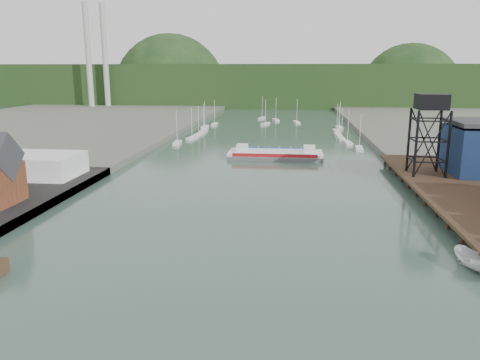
# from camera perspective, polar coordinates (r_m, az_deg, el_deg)

# --- Properties ---
(ground) EXTENTS (600.00, 600.00, 0.00)m
(ground) POSITION_cam_1_polar(r_m,az_deg,el_deg) (44.87, -4.94, -17.20)
(ground) COLOR #304A44
(ground) RESTS_ON ground
(east_pier) EXTENTS (14.00, 70.00, 2.45)m
(east_pier) POSITION_cam_1_polar(r_m,az_deg,el_deg) (90.27, 24.93, -1.31)
(east_pier) COLOR black
(east_pier) RESTS_ON ground
(white_shed) EXTENTS (18.00, 12.00, 4.50)m
(white_shed) POSITION_cam_1_polar(r_m,az_deg,el_deg) (103.79, -23.84, 1.67)
(white_shed) COLOR silver
(white_shed) RESTS_ON west_quay
(lift_tower) EXTENTS (6.50, 6.50, 16.00)m
(lift_tower) POSITION_cam_1_polar(r_m,az_deg,el_deg) (99.87, 22.28, 8.26)
(lift_tower) COLOR black
(lift_tower) RESTS_ON east_pier
(marina_sailboats) EXTENTS (57.71, 92.65, 0.90)m
(marina_sailboats) POSITION_cam_1_polar(r_m,az_deg,el_deg) (177.92, 3.76, 6.05)
(marina_sailboats) COLOR silver
(marina_sailboats) RESTS_ON ground
(smokestacks) EXTENTS (11.20, 8.20, 60.00)m
(smokestacks) POSITION_cam_1_polar(r_m,az_deg,el_deg) (293.47, -17.06, 14.16)
(smokestacks) COLOR #A5A6A1
(smokestacks) RESTS_ON ground
(distant_hills) EXTENTS (500.00, 120.00, 80.00)m
(distant_hills) POSITION_cam_1_polar(r_m,az_deg,el_deg) (339.65, 4.39, 11.18)
(distant_hills) COLOR black
(distant_hills) RESTS_ON ground
(chain_ferry) EXTENTS (24.57, 10.17, 3.53)m
(chain_ferry) POSITION_cam_1_polar(r_m,az_deg,el_deg) (123.57, 4.34, 3.14)
(chain_ferry) COLOR #525355
(chain_ferry) RESTS_ON ground
(motorboat) EXTENTS (4.38, 6.63, 2.40)m
(motorboat) POSITION_cam_1_polar(r_m,az_deg,el_deg) (61.05, 26.71, -8.85)
(motorboat) COLOR silver
(motorboat) RESTS_ON ground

